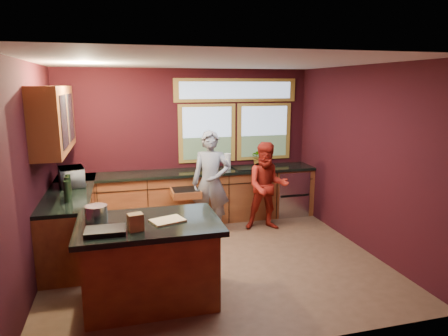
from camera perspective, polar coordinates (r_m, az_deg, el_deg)
name	(u,v)px	position (r m, az deg, el deg)	size (l,w,h in m)	color
floor	(215,260)	(5.76, -1.36, -12.99)	(4.50, 4.50, 0.00)	brown
room_shell	(166,131)	(5.48, -8.36, 5.22)	(4.52, 4.02, 2.71)	black
back_counter	(203,195)	(7.20, -3.02, -3.94)	(4.50, 0.64, 0.93)	#5D2816
left_counter	(71,221)	(6.29, -20.99, -7.06)	(0.64, 2.30, 0.93)	#5D2816
island	(150,261)	(4.66, -10.47, -12.93)	(1.55, 1.05, 0.95)	#5D2816
person_grey	(211,183)	(6.49, -1.88, -2.14)	(0.62, 0.41, 1.71)	slate
person_red	(267,186)	(6.74, 6.20, -2.62)	(0.72, 0.56, 1.49)	maroon
microwave	(72,177)	(6.38, -20.89, -1.17)	(0.50, 0.34, 0.28)	#999999
potted_plant	(259,157)	(7.39, 5.07, 1.56)	(0.32, 0.28, 0.35)	#999999
paper_towel	(227,161)	(7.17, 0.48, 0.98)	(0.12, 0.12, 0.28)	silver
cutting_board	(168,220)	(4.46, -8.07, -7.43)	(0.35, 0.25, 0.02)	tan
stock_pot	(96,213)	(4.60, -17.76, -6.21)	(0.24, 0.24, 0.18)	#B5B5BA
paper_bag	(136,222)	(4.22, -12.53, -7.57)	(0.15, 0.12, 0.18)	brown
black_tray	(105,231)	(4.24, -16.58, -8.61)	(0.40, 0.28, 0.05)	black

